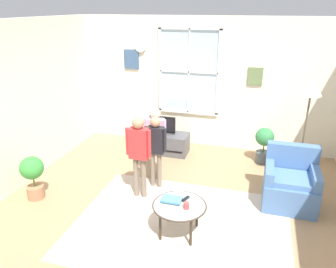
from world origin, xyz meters
TOP-DOWN VIEW (x-y plane):
  - ground_plane at (0.00, 0.00)m, footprint 5.83×5.92m
  - back_wall at (-0.02, 2.72)m, footprint 5.23×0.17m
  - side_wall_left at (-2.67, 0.00)m, footprint 0.12×5.32m
  - area_rug at (0.20, -0.22)m, footprint 2.90×2.23m
  - tv_stand at (-0.75, 2.03)m, footprint 1.05×0.47m
  - television at (-0.75, 2.03)m, footprint 0.53×0.08m
  - armchair at (1.63, 0.78)m, footprint 0.76×0.74m
  - coffee_table at (0.21, -0.37)m, footprint 0.71×0.71m
  - book_stack at (0.09, -0.32)m, footprint 0.26×0.18m
  - cup at (0.31, -0.43)m, footprint 0.08×0.08m
  - remote_near_books at (0.26, -0.23)m, footprint 0.09×0.14m
  - person_black_shirt at (-0.46, 0.69)m, footprint 0.37×0.17m
  - person_pink_shirt at (-0.55, 0.97)m, footprint 0.38×0.17m
  - person_red_shirt at (-0.60, 0.33)m, footprint 0.40×0.18m
  - potted_plant_by_window at (1.23, 2.13)m, footprint 0.35×0.35m
  - potted_plant_corner at (-2.16, -0.16)m, footprint 0.36×0.36m
  - floor_lamp at (1.79, 1.29)m, footprint 0.32×0.32m

SIDE VIEW (x-z plane):
  - ground_plane at x=0.00m, z-range -0.02..0.00m
  - area_rug at x=0.20m, z-range 0.00..0.01m
  - tv_stand at x=-0.75m, z-range 0.00..0.41m
  - armchair at x=1.63m, z-range -0.11..0.76m
  - coffee_table at x=0.21m, z-range 0.18..0.62m
  - potted_plant_by_window at x=1.23m, z-range 0.06..0.76m
  - potted_plant_corner at x=-2.16m, z-range 0.08..0.78m
  - remote_near_books at x=0.26m, z-range 0.43..0.46m
  - book_stack at x=0.09m, z-range 0.44..0.48m
  - cup at x=0.31m, z-range 0.43..0.52m
  - television at x=-0.75m, z-range 0.42..0.78m
  - person_black_shirt at x=-0.46m, z-range 0.15..1.38m
  - person_pink_shirt at x=-0.55m, z-range 0.16..1.43m
  - person_red_shirt at x=-0.60m, z-range 0.17..1.49m
  - side_wall_left at x=-2.67m, z-range 0.00..2.64m
  - back_wall at x=-0.02m, z-range 0.01..2.66m
  - floor_lamp at x=1.79m, z-range 0.61..2.41m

